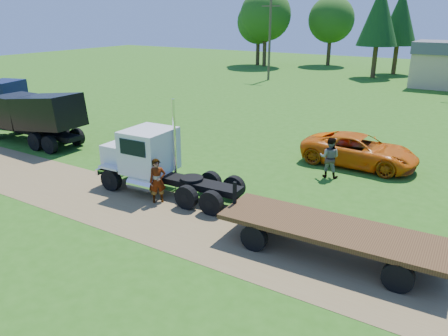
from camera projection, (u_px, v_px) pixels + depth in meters
The scene contains 11 objects.
ground at pixel (183, 222), 16.57m from camera, with size 140.00×140.00×0.00m, color #275813.
dirt_track at pixel (183, 222), 16.57m from camera, with size 120.00×4.20×0.01m, color brown.
white_semi_tractor at pixel (151, 160), 19.16m from camera, with size 6.87×2.64×4.10m.
black_dump_truck at pixel (34, 115), 25.97m from camera, with size 7.49×2.44×3.23m.
navy_truck at pixel (13, 102), 30.89m from camera, with size 7.04×4.05×3.00m.
orange_pickup at pixel (359, 150), 22.48m from camera, with size 2.68×5.81×1.61m, color #D45C09.
flatbed_trailer at pixel (331, 233), 14.07m from camera, with size 7.34×2.41×1.86m.
spectator_a at pixel (158, 181), 18.01m from camera, with size 0.69×0.45×1.89m, color #999999.
spectator_b at pixel (329, 157), 20.82m from camera, with size 0.96×0.75×1.97m, color #999999.
tan_shed at pixel (445, 64), 45.64m from camera, with size 6.20×5.40×4.70m.
tree_row at pixel (427, 20), 53.43m from camera, with size 57.99×16.05×10.83m.
Camera 1 is at (9.24, -11.80, 7.51)m, focal length 35.00 mm.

